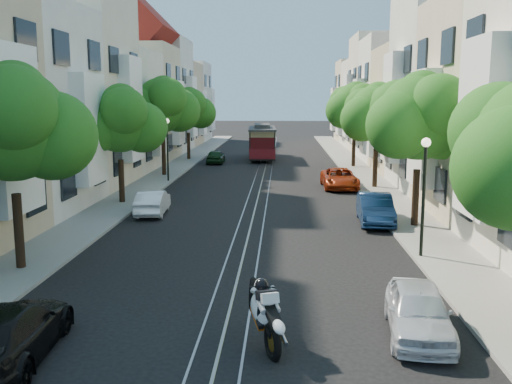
# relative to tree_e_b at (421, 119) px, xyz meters

# --- Properties ---
(ground) EXTENTS (200.00, 200.00, 0.00)m
(ground) POSITION_rel_tree_e_b_xyz_m (-7.26, 19.02, -4.73)
(ground) COLOR black
(ground) RESTS_ON ground
(sidewalk_east) EXTENTS (2.50, 80.00, 0.12)m
(sidewalk_east) POSITION_rel_tree_e_b_xyz_m (-0.01, 19.02, -4.67)
(sidewalk_east) COLOR gray
(sidewalk_east) RESTS_ON ground
(sidewalk_west) EXTENTS (2.50, 80.00, 0.12)m
(sidewalk_west) POSITION_rel_tree_e_b_xyz_m (-14.51, 19.02, -4.67)
(sidewalk_west) COLOR gray
(sidewalk_west) RESTS_ON ground
(rail_left) EXTENTS (0.06, 80.00, 0.02)m
(rail_left) POSITION_rel_tree_e_b_xyz_m (-7.81, 19.02, -4.72)
(rail_left) COLOR gray
(rail_left) RESTS_ON ground
(rail_slot) EXTENTS (0.06, 80.00, 0.02)m
(rail_slot) POSITION_rel_tree_e_b_xyz_m (-7.26, 19.02, -4.72)
(rail_slot) COLOR gray
(rail_slot) RESTS_ON ground
(rail_right) EXTENTS (0.06, 80.00, 0.02)m
(rail_right) POSITION_rel_tree_e_b_xyz_m (-6.71, 19.02, -4.72)
(rail_right) COLOR gray
(rail_right) RESTS_ON ground
(lane_line) EXTENTS (0.08, 80.00, 0.01)m
(lane_line) POSITION_rel_tree_e_b_xyz_m (-7.26, 19.02, -4.73)
(lane_line) COLOR tan
(lane_line) RESTS_ON ground
(townhouses_east) EXTENTS (7.75, 72.00, 12.00)m
(townhouses_east) POSITION_rel_tree_e_b_xyz_m (4.61, 18.94, 0.45)
(townhouses_east) COLOR beige
(townhouses_east) RESTS_ON ground
(townhouses_west) EXTENTS (7.75, 72.00, 11.76)m
(townhouses_west) POSITION_rel_tree_e_b_xyz_m (-19.13, 18.94, 0.35)
(townhouses_west) COLOR silver
(townhouses_west) RESTS_ON ground
(tree_e_b) EXTENTS (4.93, 4.08, 6.68)m
(tree_e_b) POSITION_rel_tree_e_b_xyz_m (0.00, 0.00, 0.00)
(tree_e_b) COLOR black
(tree_e_b) RESTS_ON ground
(tree_e_c) EXTENTS (4.84, 3.99, 6.52)m
(tree_e_c) POSITION_rel_tree_e_b_xyz_m (-0.00, 11.00, -0.13)
(tree_e_c) COLOR black
(tree_e_c) RESTS_ON ground
(tree_e_d) EXTENTS (5.01, 4.16, 6.85)m
(tree_e_d) POSITION_rel_tree_e_b_xyz_m (0.00, 22.00, 0.13)
(tree_e_d) COLOR black
(tree_e_d) RESTS_ON ground
(tree_w_a) EXTENTS (4.93, 4.08, 6.68)m
(tree_w_a) POSITION_rel_tree_e_b_xyz_m (-14.40, -7.00, 0.00)
(tree_w_a) COLOR black
(tree_w_a) RESTS_ON ground
(tree_w_b) EXTENTS (4.72, 3.87, 6.27)m
(tree_w_b) POSITION_rel_tree_e_b_xyz_m (-14.40, 5.00, -0.34)
(tree_w_b) COLOR black
(tree_w_b) RESTS_ON ground
(tree_w_c) EXTENTS (5.13, 4.28, 7.09)m
(tree_w_c) POSITION_rel_tree_e_b_xyz_m (-14.40, 16.00, 0.34)
(tree_w_c) COLOR black
(tree_w_c) RESTS_ON ground
(tree_w_d) EXTENTS (4.84, 3.99, 6.52)m
(tree_w_d) POSITION_rel_tree_e_b_xyz_m (-14.40, 27.00, -0.13)
(tree_w_d) COLOR black
(tree_w_d) RESTS_ON ground
(lamp_east) EXTENTS (0.32, 0.32, 4.16)m
(lamp_east) POSITION_rel_tree_e_b_xyz_m (-0.96, -4.98, -1.89)
(lamp_east) COLOR black
(lamp_east) RESTS_ON ground
(lamp_west) EXTENTS (0.32, 0.32, 4.16)m
(lamp_west) POSITION_rel_tree_e_b_xyz_m (-13.56, 13.02, -1.89)
(lamp_west) COLOR black
(lamp_west) RESTS_ON ground
(sportbike_rider) EXTENTS (0.91, 2.29, 1.63)m
(sportbike_rider) POSITION_rel_tree_e_b_xyz_m (-6.27, -12.37, -3.88)
(sportbike_rider) COLOR black
(sportbike_rider) RESTS_ON ground
(cable_car) EXTENTS (2.75, 7.85, 2.98)m
(cable_car) POSITION_rel_tree_e_b_xyz_m (-7.76, 27.93, -2.97)
(cable_car) COLOR black
(cable_car) RESTS_ON ground
(parked_car_e_near) EXTENTS (1.85, 3.76, 1.23)m
(parked_car_e_near) POSITION_rel_tree_e_b_xyz_m (-2.61, -11.65, -4.12)
(parked_car_e_near) COLOR silver
(parked_car_e_near) RESTS_ON ground
(parked_car_e_mid) EXTENTS (1.63, 4.16, 1.35)m
(parked_car_e_mid) POSITION_rel_tree_e_b_xyz_m (-1.66, 0.77, -4.06)
(parked_car_e_mid) COLOR #0D2142
(parked_car_e_mid) RESTS_ON ground
(parked_car_e_far) EXTENTS (2.23, 4.61, 1.27)m
(parked_car_e_far) POSITION_rel_tree_e_b_xyz_m (-2.27, 10.93, -4.10)
(parked_car_e_far) COLOR #982B0D
(parked_car_e_far) RESTS_ON ground
(parked_car_w_near) EXTENTS (2.13, 4.57, 1.29)m
(parked_car_w_near) POSITION_rel_tree_e_b_xyz_m (-11.74, -13.40, -4.09)
(parked_car_w_near) COLOR black
(parked_car_w_near) RESTS_ON ground
(parked_car_w_mid) EXTENTS (1.48, 3.70, 1.20)m
(parked_car_w_mid) POSITION_rel_tree_e_b_xyz_m (-12.19, 2.37, -4.14)
(parked_car_w_mid) COLOR white
(parked_car_w_mid) RESTS_ON ground
(parked_car_w_far) EXTENTS (1.44, 3.53, 1.20)m
(parked_car_w_far) POSITION_rel_tree_e_b_xyz_m (-11.66, 24.39, -4.13)
(parked_car_w_far) COLOR #143218
(parked_car_w_far) RESTS_ON ground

